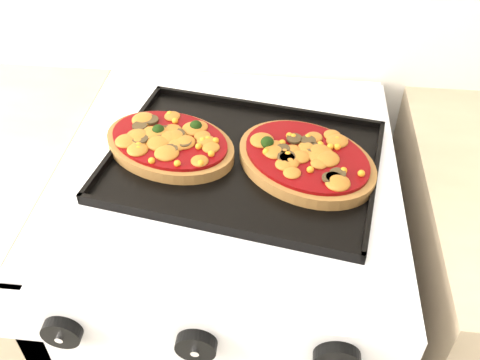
# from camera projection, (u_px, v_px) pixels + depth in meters

# --- Properties ---
(stove) EXTENTS (0.60, 0.60, 0.91)m
(stove) POSITION_uv_depth(u_px,v_px,m) (230.00, 311.00, 1.24)
(stove) COLOR white
(stove) RESTS_ON floor
(control_panel) EXTENTS (0.60, 0.02, 0.09)m
(control_panel) POSITION_uv_depth(u_px,v_px,m) (200.00, 333.00, 0.75)
(control_panel) COLOR white
(control_panel) RESTS_ON stove
(knob_left) EXTENTS (0.06, 0.02, 0.06)m
(knob_left) POSITION_uv_depth(u_px,v_px,m) (62.00, 332.00, 0.75)
(knob_left) COLOR black
(knob_left) RESTS_ON control_panel
(knob_center) EXTENTS (0.06, 0.02, 0.06)m
(knob_center) POSITION_uv_depth(u_px,v_px,m) (196.00, 346.00, 0.73)
(knob_center) COLOR black
(knob_center) RESTS_ON control_panel
(knob_right) EXTENTS (0.06, 0.02, 0.06)m
(knob_right) POSITION_uv_depth(u_px,v_px,m) (337.00, 359.00, 0.72)
(knob_right) COLOR black
(knob_right) RESTS_ON control_panel
(baking_tray) EXTENTS (0.51, 0.41, 0.02)m
(baking_tray) POSITION_uv_depth(u_px,v_px,m) (243.00, 160.00, 0.92)
(baking_tray) COLOR black
(baking_tray) RESTS_ON stove
(pizza_left) EXTENTS (0.29, 0.24, 0.04)m
(pizza_left) POSITION_uv_depth(u_px,v_px,m) (170.00, 142.00, 0.94)
(pizza_left) COLOR olive
(pizza_left) RESTS_ON baking_tray
(pizza_right) EXTENTS (0.31, 0.29, 0.04)m
(pizza_right) POSITION_uv_depth(u_px,v_px,m) (306.00, 159.00, 0.90)
(pizza_right) COLOR olive
(pizza_right) RESTS_ON baking_tray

